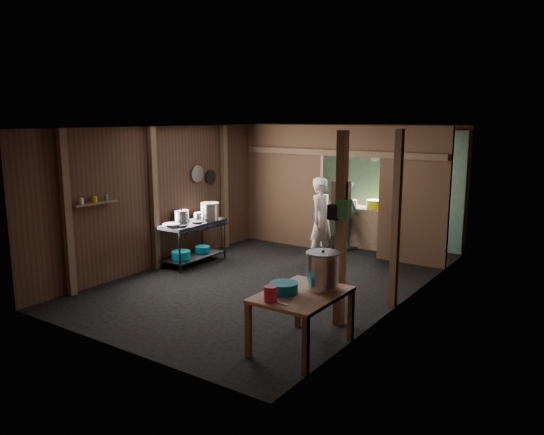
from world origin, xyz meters
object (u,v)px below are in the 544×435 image
Objects in this scene: prep_table at (302,321)px; stock_pot at (323,271)px; stove_pot_large at (210,212)px; yellow_tub at (374,204)px; gas_range at (192,243)px; pink_bucket at (270,294)px; cook at (322,221)px.

prep_table is 2.45× the size of stock_pot.
stove_pot_large reaches higher than yellow_tub.
gas_range is at bearing -115.83° from stove_pot_large.
pink_bucket reaches higher than gas_range.
gas_range is 0.68m from stove_pot_large.
stove_pot_large is 2.16m from cook.
stock_pot is at bearing 66.56° from prep_table.
stock_pot is 0.29× the size of cook.
cook reaches higher than stove_pot_large.
gas_range is 4.14× the size of yellow_tub.
gas_range is 2.83× the size of stock_pot.
yellow_tub is (2.35, 3.12, 0.54)m from gas_range.
cook reaches higher than stock_pot.
gas_range is 7.62× the size of pink_bucket.
stove_pot_large is at bearing 139.80° from pink_bucket.
yellow_tub is 1.71m from cook.
gas_range is 4.38m from pink_bucket.
gas_range is at bearing -127.03° from yellow_tub.
pink_bucket is 4.25m from cook.
yellow_tub is at bearing 52.97° from gas_range.
pink_bucket is at bearing -77.87° from yellow_tub.
stock_pot is (3.66, -2.14, -0.04)m from stove_pot_large.
prep_table is 3.92m from cook.
stove_pot_large reaches higher than pink_bucket.
cook is at bearing 119.24° from stock_pot.
gas_range is 4.26m from stock_pot.
stove_pot_large is at bearing 149.71° from stock_pot.
gas_range is at bearing 154.99° from stock_pot.
stock_pot reaches higher than prep_table.
yellow_tub reaches higher than gas_range.
cook is (2.02, 1.44, 0.42)m from gas_range.
stove_pot_large is 4.45m from pink_bucket.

